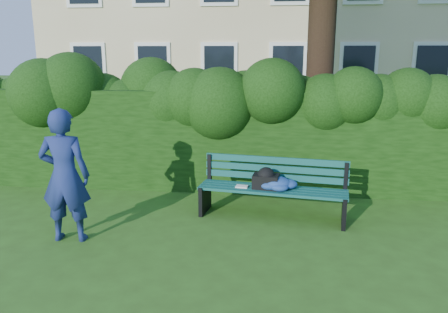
# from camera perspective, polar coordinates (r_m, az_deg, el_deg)

# --- Properties ---
(ground) EXTENTS (80.00, 80.00, 0.00)m
(ground) POSITION_cam_1_polar(r_m,az_deg,el_deg) (6.21, -0.61, -9.86)
(ground) COLOR #31531A
(ground) RESTS_ON ground
(hedge) EXTENTS (10.00, 1.00, 1.80)m
(hedge) POSITION_cam_1_polar(r_m,az_deg,el_deg) (8.04, 1.24, 2.29)
(hedge) COLOR black
(hedge) RESTS_ON ground
(park_bench) EXTENTS (2.27, 0.88, 0.89)m
(park_bench) POSITION_cam_1_polar(r_m,az_deg,el_deg) (6.63, 6.40, -3.81)
(park_bench) COLOR #0D4339
(park_bench) RESTS_ON ground
(man_reading) EXTENTS (0.68, 0.48, 1.78)m
(man_reading) POSITION_cam_1_polar(r_m,az_deg,el_deg) (6.06, -20.08, -2.39)
(man_reading) COLOR navy
(man_reading) RESTS_ON ground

